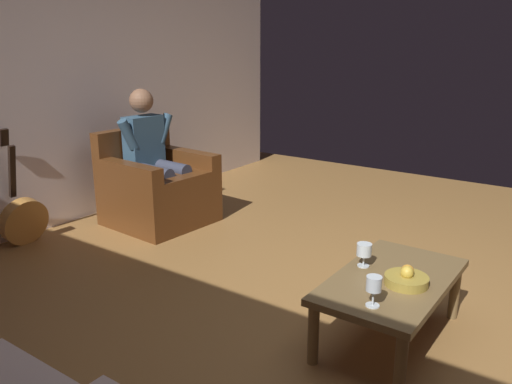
{
  "coord_description": "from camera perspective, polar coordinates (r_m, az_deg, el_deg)",
  "views": [
    {
      "loc": [
        2.82,
        1.06,
        1.65
      ],
      "look_at": [
        -0.18,
        -1.03,
        0.58
      ],
      "focal_mm": 36.25,
      "sensor_mm": 36.0,
      "label": 1
    }
  ],
  "objects": [
    {
      "name": "coffee_table",
      "position": [
        3.03,
        14.71,
        -10.05
      ],
      "size": [
        1.02,
        0.58,
        0.38
      ],
      "rotation": [
        0.0,
        0.0,
        -0.01
      ],
      "color": "brown",
      "rests_on": "ground"
    },
    {
      "name": "ground_plane",
      "position": [
        3.43,
        12.85,
        -12.86
      ],
      "size": [
        7.32,
        7.32,
        0.0
      ],
      "primitive_type": "plane",
      "color": "olive"
    },
    {
      "name": "person_seated",
      "position": [
        4.85,
        -11.23,
        4.31
      ],
      "size": [
        0.62,
        0.63,
        1.24
      ],
      "rotation": [
        0.0,
        0.0,
        -0.07
      ],
      "color": "#33526A",
      "rests_on": "ground"
    },
    {
      "name": "armchair",
      "position": [
        4.92,
        -10.88,
        0.25
      ],
      "size": [
        0.89,
        0.88,
        0.86
      ],
      "rotation": [
        0.0,
        0.0,
        -0.07
      ],
      "color": "#573015",
      "rests_on": "ground"
    },
    {
      "name": "wine_glass_far",
      "position": [
        3.08,
        11.84,
        -6.39
      ],
      "size": [
        0.09,
        0.09,
        0.14
      ],
      "color": "silver",
      "rests_on": "coffee_table"
    },
    {
      "name": "wine_glass_near",
      "position": [
        2.64,
        12.88,
        -10.04
      ],
      "size": [
        0.08,
        0.08,
        0.16
      ],
      "color": "silver",
      "rests_on": "coffee_table"
    },
    {
      "name": "fruit_bowl",
      "position": [
        2.94,
        16.28,
        -9.16
      ],
      "size": [
        0.24,
        0.24,
        0.11
      ],
      "color": "#A28936",
      "rests_on": "coffee_table"
    },
    {
      "name": "guitar",
      "position": [
        4.74,
        -24.29,
        -2.63
      ],
      "size": [
        0.4,
        0.25,
        0.97
      ],
      "color": "#B57936",
      "rests_on": "ground"
    },
    {
      "name": "wall_back",
      "position": [
        5.01,
        -21.29,
        11.98
      ],
      "size": [
        6.33,
        0.06,
        2.73
      ],
      "primitive_type": "cube",
      "color": "silver",
      "rests_on": "ground"
    }
  ]
}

